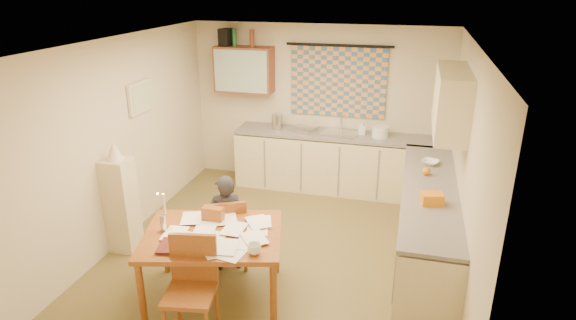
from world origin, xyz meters
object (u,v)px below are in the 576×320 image
(stove, at_px, (427,272))
(chair_far, at_px, (229,245))
(counter_back, at_px, (342,163))
(shelf_stand, at_px, (121,205))
(counter_right, at_px, (426,224))
(dining_table, at_px, (215,265))
(person, at_px, (226,223))

(stove, distance_m, chair_far, 2.19)
(counter_back, height_order, shelf_stand, shelf_stand)
(stove, xyz_separation_m, chair_far, (-2.17, 0.26, -0.18))
(counter_back, height_order, chair_far, counter_back)
(shelf_stand, bearing_deg, counter_right, 11.35)
(chair_far, xyz_separation_m, shelf_stand, (-1.37, 0.03, 0.31))
(counter_right, distance_m, shelf_stand, 3.61)
(counter_back, distance_m, dining_table, 3.14)
(dining_table, xyz_separation_m, person, (-0.08, 0.55, 0.19))
(counter_back, distance_m, person, 2.65)
(stove, relative_size, shelf_stand, 0.77)
(counter_right, bearing_deg, counter_back, 126.36)
(person, relative_size, shelf_stand, 0.98)
(shelf_stand, bearing_deg, counter_back, 46.51)
(dining_table, bearing_deg, chair_far, 82.89)
(counter_back, relative_size, person, 2.89)
(counter_right, relative_size, dining_table, 1.88)
(chair_far, bearing_deg, stove, 147.05)
(chair_far, bearing_deg, counter_back, -136.64)
(dining_table, bearing_deg, person, 83.84)
(counter_right, xyz_separation_m, person, (-2.18, -0.78, 0.12))
(person, bearing_deg, counter_back, -136.50)
(counter_right, xyz_separation_m, stove, (0.00, -1.01, -0.00))
(counter_back, xyz_separation_m, person, (-0.92, -2.48, 0.12))
(stove, distance_m, shelf_stand, 3.55)
(dining_table, bearing_deg, stove, -5.78)
(counter_back, bearing_deg, counter_right, -53.64)
(stove, bearing_deg, counter_back, 114.82)
(person, bearing_deg, counter_right, 173.58)
(dining_table, distance_m, person, 0.59)
(chair_far, bearing_deg, person, 54.77)
(person, bearing_deg, dining_table, 72.19)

